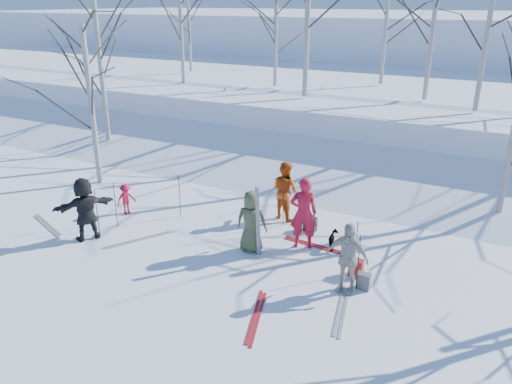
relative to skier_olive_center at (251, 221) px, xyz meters
The scene contains 38 objects.
ground 1.12m from the skier_olive_center, 112.61° to the right, with size 120.00×120.00×0.00m, color white.
snow_ramp 6.33m from the skier_olive_center, 92.70° to the left, with size 70.00×9.50×1.40m, color white.
snow_plateau 16.29m from the skier_olive_center, 91.04° to the left, with size 70.00×18.00×2.20m, color white.
far_hill 37.31m from the skier_olive_center, 90.46° to the left, with size 90.00×30.00×6.00m, color white.
skier_olive_center is the anchor object (origin of this frame).
skier_red_north 1.36m from the skier_olive_center, 37.12° to the left, with size 0.70×0.46×1.93m, color #B51029.
skier_redor_behind 2.29m from the skier_olive_center, 93.69° to the left, with size 0.85×0.66×1.74m, color #BC480E.
skier_red_seated 4.51m from the skier_olive_center, behind, with size 0.61×0.35×0.95m, color #B51029.
skier_cream_east 2.86m from the skier_olive_center, 13.85° to the right, with size 0.97×0.40×1.66m, color beige.
skier_grey_west 4.49m from the skier_olive_center, 160.17° to the right, with size 1.62×0.52×1.75m, color black.
dog 2.21m from the skier_olive_center, 30.21° to the left, with size 0.26×0.57×0.48m, color black.
upright_ski_left 0.38m from the skier_olive_center, 36.21° to the right, with size 0.07×0.02×1.90m, color silver.
upright_ski_right 0.40m from the skier_olive_center, 33.18° to the right, with size 0.07×0.02×1.90m, color silver.
ski_pair_a 6.16m from the skier_olive_center, 165.81° to the right, with size 1.85×0.85×0.02m, color silver, non-canonical shape.
ski_pair_b 3.41m from the skier_olive_center, 26.16° to the right, with size 0.62×1.90×0.02m, color silver, non-canonical shape.
ski_pair_c 3.05m from the skier_olive_center, 59.00° to the right, with size 0.81×1.86×0.02m, color maroon, non-canonical shape.
ski_pair_d 3.21m from the skier_olive_center, 162.53° to the right, with size 1.09×1.76×0.02m, color silver, non-canonical shape.
ski_pair_e 1.91m from the skier_olive_center, 35.80° to the left, with size 1.91×0.34×0.02m, color maroon, non-canonical shape.
ski_pole_a 3.02m from the skier_olive_center, ahead, with size 0.02×0.02×1.34m, color black.
ski_pole_b 1.78m from the skier_olive_center, 88.28° to the left, with size 0.02×0.02×1.34m, color black.
ski_pole_c 2.72m from the skier_olive_center, ahead, with size 0.02×0.02×1.34m, color black.
ski_pole_d 3.03m from the skier_olive_center, 163.64° to the left, with size 0.02×0.02×1.34m, color black.
ski_pole_e 4.33m from the skier_olive_center, 163.83° to the right, with size 0.02×0.02×1.34m, color black.
ski_pole_f 4.85m from the skier_olive_center, 169.55° to the right, with size 0.02×0.02×1.34m, color black.
ski_pole_g 4.12m from the skier_olive_center, behind, with size 0.02×0.02×1.34m, color black.
ski_pole_h 1.89m from the skier_olive_center, 65.87° to the left, with size 0.02×0.02×1.34m, color black.
backpack_red 2.85m from the skier_olive_center, ahead, with size 0.32×0.22×0.42m, color maroon.
backpack_grey 3.20m from the skier_olive_center, ahead, with size 0.30×0.20×0.38m, color #53555B.
backpack_dark 2.11m from the skier_olive_center, 64.26° to the left, with size 0.34×0.24×0.40m, color black.
birch_plateau_a 18.74m from the skier_olive_center, 130.12° to the left, with size 3.73×3.73×4.47m, color silver, non-canonical shape.
birch_plateau_e 12.52m from the skier_olive_center, 81.01° to the left, with size 4.79×4.79×5.98m, color silver, non-canonical shape.
birch_plateau_f 15.40m from the skier_olive_center, 93.52° to the left, with size 4.32×4.32×5.32m, color silver, non-canonical shape.
birch_plateau_h 11.70m from the skier_olive_center, 68.58° to the left, with size 4.74×4.74×5.91m, color silver, non-canonical shape.
birch_plateau_i 13.26m from the skier_olive_center, 113.97° to the left, with size 3.60×3.60×4.28m, color silver, non-canonical shape.
birch_plateau_j 14.99m from the skier_olive_center, 132.83° to the left, with size 4.51×4.51×5.58m, color silver, non-canonical shape.
birch_edge_a 7.75m from the skier_olive_center, 165.03° to the left, with size 4.35×4.35×5.36m, color silver, non-canonical shape.
birch_edge_d 11.28m from the skier_olive_center, 152.73° to the left, with size 5.06×5.06×6.37m, color silver, non-canonical shape.
birch_edge_e 7.45m from the skier_olive_center, 41.31° to the left, with size 4.08×4.08×4.97m, color silver, non-canonical shape.
Camera 1 is at (5.93, -9.37, 6.08)m, focal length 35.00 mm.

